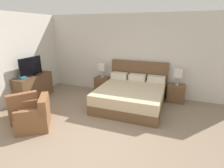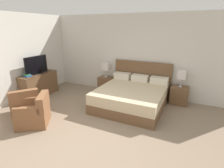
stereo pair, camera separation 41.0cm
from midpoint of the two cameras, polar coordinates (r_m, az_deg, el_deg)
ground_plane at (r=3.74m, az=-7.49°, el=-19.20°), size 9.72×9.72×0.00m
wall_back at (r=6.04m, az=9.24°, el=9.16°), size 7.31×0.06×2.69m
wall_left at (r=6.16m, az=-25.95°, el=7.76°), size 0.06×5.04×2.69m
bed at (r=5.26m, az=8.80°, el=-3.83°), size 1.92×2.05×1.18m
nightstand_left at (r=6.35m, az=-0.07°, el=-0.10°), size 0.51×0.40×0.55m
nightstand_right at (r=5.78m, az=23.02°, el=-3.45°), size 0.51×0.40×0.55m
table_lamp_left at (r=6.18m, az=-0.07°, el=5.60°), size 0.23×0.23×0.50m
table_lamp_right at (r=5.60m, az=23.82°, el=2.72°), size 0.23×0.23×0.50m
dresser at (r=6.36m, az=-20.98°, el=-0.12°), size 0.46×1.33×0.78m
tv at (r=6.18m, az=-21.75°, el=5.68°), size 0.18×0.87×0.59m
book_red_cover at (r=6.00m, az=-24.12°, el=2.40°), size 0.21×0.21×0.04m
book_blue_cover at (r=6.00m, az=-24.27°, el=2.73°), size 0.22×0.19×0.03m
armchair_by_window at (r=5.13m, az=-24.51°, el=-6.23°), size 0.96×0.95×0.76m
armchair_companion at (r=4.55m, az=-21.61°, el=-8.94°), size 0.95×0.95×0.76m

